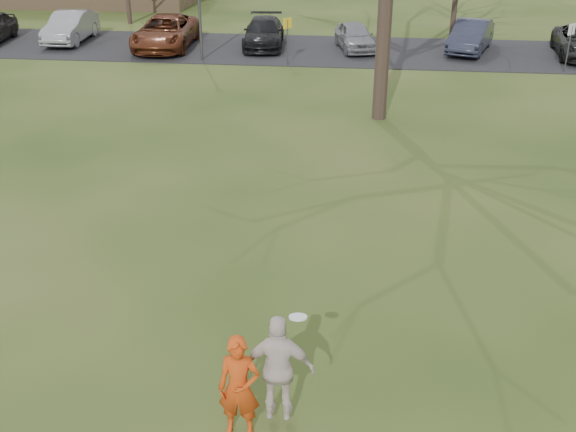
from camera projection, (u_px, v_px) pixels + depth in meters
The scene contains 11 objects.
ground at pixel (261, 410), 11.02m from camera, with size 120.00×120.00×0.00m, color #1E380F.
parking_strip at pixel (335, 51), 33.23m from camera, with size 62.00×6.50×0.04m, color black.
player_defender at pixel (239, 388), 10.19m from camera, with size 0.64×0.42×1.75m, color #C63F10.
car_1 at pixel (70, 27), 34.59m from camera, with size 1.56×4.48×1.47m, color gray.
car_2 at pixel (165, 32), 33.35m from camera, with size 2.52×5.46×1.52m, color #5E2A16.
car_3 at pixel (264, 33), 33.64m from camera, with size 1.88×4.62×1.34m, color black.
car_4 at pixel (355, 36), 33.06m from camera, with size 1.51×3.76×1.28m, color gray.
car_5 at pixel (471, 36), 32.71m from camera, with size 1.52×4.37×1.44m, color #272B3B.
catching_play at pixel (279, 368), 10.24m from camera, with size 1.07×0.45×1.85m.
sign_yellow at pixel (287, 33), 30.12m from camera, with size 0.35×0.35×2.08m.
sign_white at pixel (570, 39), 28.95m from camera, with size 0.35×0.35×2.08m.
Camera 1 is at (1.36, -8.36, 7.72)m, focal length 42.88 mm.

